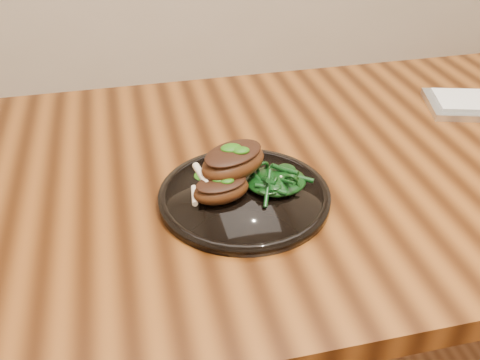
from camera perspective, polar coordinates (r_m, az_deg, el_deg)
name	(u,v)px	position (r m, az deg, el deg)	size (l,w,h in m)	color
desk	(361,189)	(1.05, 12.78, -0.98)	(1.60, 0.80, 0.75)	black
plate	(244,196)	(0.85, 0.47, -1.68)	(0.27, 0.27, 0.02)	black
lamb_chop_front	(221,188)	(0.82, -2.05, -0.91)	(0.10, 0.08, 0.04)	#43200C
lamb_chop_back	(233,161)	(0.84, -0.78, 2.05)	(0.14, 0.12, 0.05)	#43200C
herb_smear	(216,174)	(0.89, -2.56, 0.65)	(0.07, 0.05, 0.00)	#104006
greens_heap	(276,178)	(0.86, 3.90, 0.26)	(0.10, 0.09, 0.04)	black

